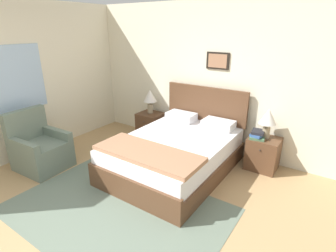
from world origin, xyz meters
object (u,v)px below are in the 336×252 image
at_px(nightstand_by_door, 263,153).
at_px(table_lamp_near_window, 150,97).
at_px(nightstand_near_window, 151,125).
at_px(bed, 175,152).
at_px(armchair, 40,150).
at_px(table_lamp_by_door, 268,118).

bearing_deg(nightstand_by_door, table_lamp_near_window, 179.45).
distance_m(nightstand_near_window, table_lamp_near_window, 0.59).
xyz_separation_m(bed, armchair, (-1.86, -1.16, 0.01)).
bearing_deg(armchair, bed, 118.67).
relative_size(armchair, nightstand_by_door, 1.79).
xyz_separation_m(nightstand_near_window, table_lamp_by_door, (2.28, 0.02, 0.59)).
bearing_deg(table_lamp_near_window, armchair, -109.24).
xyz_separation_m(armchair, table_lamp_near_window, (0.70, 2.01, 0.54)).
bearing_deg(bed, table_lamp_near_window, 143.57).
relative_size(nightstand_near_window, nightstand_by_door, 1.00).
distance_m(bed, table_lamp_by_door, 1.52).
xyz_separation_m(table_lamp_near_window, table_lamp_by_door, (2.29, 0.00, 0.00)).
bearing_deg(nightstand_near_window, table_lamp_by_door, 0.56).
distance_m(bed, armchair, 2.19).
relative_size(bed, nightstand_near_window, 4.04).
distance_m(bed, table_lamp_near_window, 1.53).
xyz_separation_m(nightstand_by_door, table_lamp_by_door, (-0.00, 0.02, 0.59)).
bearing_deg(bed, nightstand_near_window, 143.94).
height_order(bed, nightstand_by_door, bed).
xyz_separation_m(nightstand_near_window, table_lamp_near_window, (-0.01, 0.02, 0.59)).
height_order(nightstand_by_door, table_lamp_by_door, table_lamp_by_door).
relative_size(nightstand_by_door, table_lamp_by_door, 1.10).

